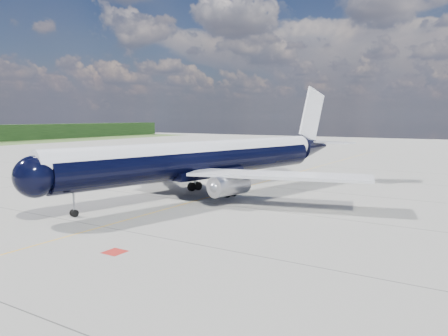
{
  "coord_description": "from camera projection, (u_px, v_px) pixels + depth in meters",
  "views": [
    {
      "loc": [
        31.3,
        -33.31,
        10.39
      ],
      "look_at": [
        2.5,
        12.88,
        4.0
      ],
      "focal_mm": 35.0,
      "sensor_mm": 36.0,
      "label": 1
    }
  ],
  "objects": [
    {
      "name": "taxiway_centerline",
      "position": [
        252.0,
        185.0,
        66.8
      ],
      "size": [
        0.16,
        160.0,
        0.01
      ],
      "primitive_type": "cube",
      "color": "#E09D0B",
      "rests_on": "ground"
    },
    {
      "name": "red_marking",
      "position": [
        115.0,
        252.0,
        33.73
      ],
      "size": [
        1.6,
        1.6,
        0.01
      ],
      "primitive_type": "cube",
      "color": "maroon",
      "rests_on": "ground"
    },
    {
      "name": "main_airliner",
      "position": [
        211.0,
        158.0,
        58.78
      ],
      "size": [
        42.96,
        53.09,
        15.52
      ],
      "rotation": [
        0.0,
        0.0,
        -0.23
      ],
      "color": "black",
      "rests_on": "ground"
    },
    {
      "name": "ground",
      "position": [
        267.0,
        181.0,
        71.02
      ],
      "size": [
        320.0,
        320.0,
        0.0
      ],
      "primitive_type": "plane",
      "color": "gray",
      "rests_on": "ground"
    }
  ]
}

